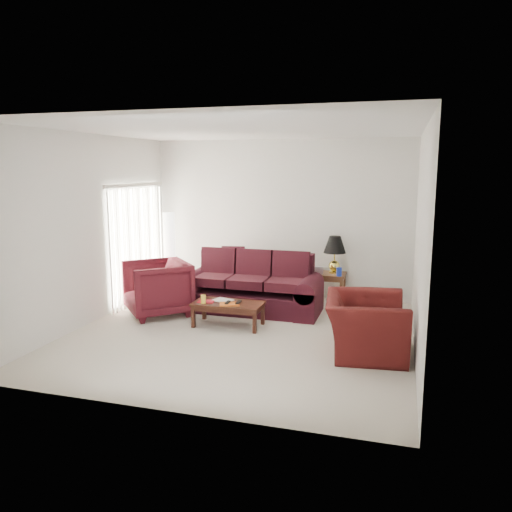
{
  "coord_description": "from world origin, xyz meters",
  "views": [
    {
      "loc": [
        2.24,
        -6.82,
        2.46
      ],
      "look_at": [
        0.0,
        0.85,
        1.05
      ],
      "focal_mm": 35.0,
      "sensor_mm": 36.0,
      "label": 1
    }
  ],
  "objects_px": {
    "end_table": "(331,288)",
    "coffee_table": "(228,314)",
    "sofa": "(251,283)",
    "floor_lamp": "(170,253)",
    "armchair_left": "(157,288)",
    "armchair_right": "(365,325)"
  },
  "relations": [
    {
      "from": "end_table",
      "to": "armchair_left",
      "type": "relative_size",
      "value": 0.55
    },
    {
      "from": "sofa",
      "to": "coffee_table",
      "type": "height_order",
      "value": "sofa"
    },
    {
      "from": "coffee_table",
      "to": "armchair_left",
      "type": "bearing_deg",
      "value": 151.86
    },
    {
      "from": "sofa",
      "to": "end_table",
      "type": "relative_size",
      "value": 4.29
    },
    {
      "from": "sofa",
      "to": "coffee_table",
      "type": "distance_m",
      "value": 0.97
    },
    {
      "from": "end_table",
      "to": "coffee_table",
      "type": "bearing_deg",
      "value": -126.96
    },
    {
      "from": "end_table",
      "to": "coffee_table",
      "type": "xyz_separation_m",
      "value": [
        -1.37,
        -1.82,
        -0.09
      ]
    },
    {
      "from": "sofa",
      "to": "floor_lamp",
      "type": "bearing_deg",
      "value": 160.57
    },
    {
      "from": "armchair_left",
      "to": "sofa",
      "type": "bearing_deg",
      "value": 72.03
    },
    {
      "from": "floor_lamp",
      "to": "coffee_table",
      "type": "distance_m",
      "value": 2.55
    },
    {
      "from": "armchair_left",
      "to": "end_table",
      "type": "bearing_deg",
      "value": 77.29
    },
    {
      "from": "armchair_left",
      "to": "armchair_right",
      "type": "xyz_separation_m",
      "value": [
        3.51,
        -0.85,
        -0.07
      ]
    },
    {
      "from": "sofa",
      "to": "floor_lamp",
      "type": "height_order",
      "value": "floor_lamp"
    },
    {
      "from": "end_table",
      "to": "armchair_right",
      "type": "xyz_separation_m",
      "value": [
        0.79,
        -2.4,
        0.11
      ]
    },
    {
      "from": "floor_lamp",
      "to": "armchair_right",
      "type": "bearing_deg",
      "value": -29.73
    },
    {
      "from": "end_table",
      "to": "armchair_right",
      "type": "distance_m",
      "value": 2.53
    },
    {
      "from": "sofa",
      "to": "end_table",
      "type": "bearing_deg",
      "value": 37.45
    },
    {
      "from": "armchair_right",
      "to": "coffee_table",
      "type": "height_order",
      "value": "armchair_right"
    },
    {
      "from": "armchair_left",
      "to": "coffee_table",
      "type": "xyz_separation_m",
      "value": [
        1.36,
        -0.26,
        -0.27
      ]
    },
    {
      "from": "coffee_table",
      "to": "floor_lamp",
      "type": "bearing_deg",
      "value": 119.81
    },
    {
      "from": "floor_lamp",
      "to": "coffee_table",
      "type": "relative_size",
      "value": 1.49
    },
    {
      "from": "sofa",
      "to": "end_table",
      "type": "distance_m",
      "value": 1.57
    }
  ]
}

